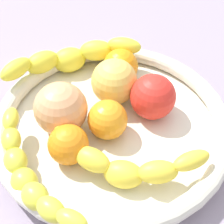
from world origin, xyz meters
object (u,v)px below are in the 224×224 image
object	(u,v)px
apple_yellow	(114,82)
fruit_bowl	(112,124)
orange_front	(108,120)
peach_blush	(61,109)
orange_mid_left	(120,66)
banana_draped_right	(28,174)
banana_arching_top	(70,58)
orange_mid_right	(68,144)
banana_draped_left	(125,164)
tomato_red	(153,97)

from	to	relation	value
apple_yellow	fruit_bowl	bearing A→B (deg)	-131.10
orange_front	peach_blush	size ratio (longest dim) A/B	0.74
orange_mid_left	banana_draped_right	bearing A→B (deg)	-157.35
fruit_bowl	peach_blush	size ratio (longest dim) A/B	4.54
banana_arching_top	orange_mid_right	bearing A→B (deg)	-123.84
banana_draped_left	orange_mid_left	bearing A→B (deg)	52.94
banana_draped_right	peach_blush	distance (cm)	10.51
orange_mid_right	banana_draped_right	bearing A→B (deg)	-172.19
banana_draped_left	tomato_red	world-z (taller)	tomato_red
banana_arching_top	orange_mid_left	distance (cm)	8.53
orange_mid_left	peach_blush	world-z (taller)	peach_blush
fruit_bowl	orange_front	size ratio (longest dim) A/B	6.11
banana_draped_right	tomato_red	bearing A→B (deg)	0.57
banana_draped_right	orange_front	xyz separation A→B (cm)	(12.97, 1.10, 0.10)
banana_draped_right	peach_blush	bearing A→B (deg)	35.43
banana_draped_right	orange_mid_right	world-z (taller)	orange_mid_right
apple_yellow	peach_blush	distance (cm)	9.58
apple_yellow	orange_mid_right	bearing A→B (deg)	-155.84
peach_blush	orange_front	bearing A→B (deg)	-48.15
peach_blush	banana_draped_right	bearing A→B (deg)	-144.57
orange_mid_left	peach_blush	xyz separation A→B (cm)	(-13.14, -2.98, 0.92)
apple_yellow	tomato_red	xyz separation A→B (cm)	(2.56, -5.94, -0.17)
fruit_bowl	banana_arching_top	xyz separation A→B (cm)	(1.92, 13.81, 2.82)
fruit_bowl	orange_mid_left	distance (cm)	10.66
banana_draped_left	peach_blush	world-z (taller)	peach_blush
orange_front	tomato_red	xyz separation A→B (cm)	(7.68, -0.89, 0.56)
fruit_bowl	orange_front	xyz separation A→B (cm)	(-1.29, -0.65, 2.34)
peach_blush	tomato_red	size ratio (longest dim) A/B	1.12
banana_draped_left	orange_front	distance (cm)	7.59
banana_draped_left	fruit_bowl	bearing A→B (deg)	62.96
banana_draped_left	peach_blush	xyz separation A→B (cm)	(-1.78, 12.07, 1.13)
fruit_bowl	peach_blush	distance (cm)	7.91
orange_mid_right	tomato_red	distance (cm)	14.35
fruit_bowl	orange_mid_left	size ratio (longest dim) A/B	5.98
orange_mid_left	apple_yellow	size ratio (longest dim) A/B	0.81
orange_mid_left	tomato_red	world-z (taller)	tomato_red
orange_front	banana_draped_right	bearing A→B (deg)	-175.17
banana_draped_right	orange_mid_left	xyz separation A→B (cm)	(21.66, 9.04, 0.16)
banana_draped_left	orange_mid_right	bearing A→B (deg)	120.00
orange_mid_right	banana_arching_top	bearing A→B (deg)	56.16
banana_draped_left	peach_blush	bearing A→B (deg)	98.38
orange_front	apple_yellow	world-z (taller)	apple_yellow
banana_draped_left	banana_arching_top	size ratio (longest dim) A/B	0.72
banana_draped_left	banana_draped_right	world-z (taller)	banana_draped_right
banana_arching_top	orange_front	distance (cm)	14.82
banana_draped_right	apple_yellow	size ratio (longest dim) A/B	3.03
banana_arching_top	banana_draped_right	bearing A→B (deg)	-136.12
orange_mid_right	fruit_bowl	bearing A→B (deg)	6.35
orange_front	orange_mid_right	size ratio (longest dim) A/B	1.04
peach_blush	fruit_bowl	bearing A→B (deg)	-36.91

